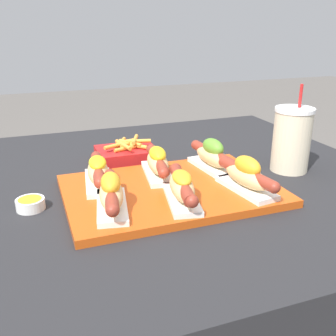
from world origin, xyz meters
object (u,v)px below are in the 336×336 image
hot_dog_0 (111,193)px  hot_dog_1 (183,187)px  hot_dog_3 (98,171)px  hot_dog_5 (213,156)px  sauce_bowl (30,204)px  hot_dog_4 (157,163)px  drink_cup (292,140)px  serving_tray (171,190)px  hot_dog_2 (247,176)px  fries_basket (127,153)px

hot_dog_0 → hot_dog_1: 0.15m
hot_dog_3 → hot_dog_5: size_ratio=1.00×
hot_dog_0 → hot_dog_5: hot_dog_5 is taller
hot_dog_0 → hot_dog_3: size_ratio=0.99×
hot_dog_1 → sauce_bowl: 0.33m
hot_dog_1 → hot_dog_4: size_ratio=0.99×
drink_cup → hot_dog_5: bearing=170.4°
serving_tray → sauce_bowl: sauce_bowl is taller
hot_dog_0 → hot_dog_2: 0.31m
hot_dog_4 → sauce_bowl: 0.31m
serving_tray → drink_cup: drink_cup is taller
hot_dog_3 → sauce_bowl: hot_dog_3 is taller
sauce_bowl → fries_basket: 0.37m
hot_dog_0 → fries_basket: (0.12, 0.34, -0.03)m
hot_dog_0 → hot_dog_5: size_ratio=0.99×
hot_dog_0 → hot_dog_1: (0.15, -0.02, -0.00)m
hot_dog_4 → sauce_bowl: hot_dog_4 is taller
hot_dog_4 → sauce_bowl: size_ratio=3.30×
serving_tray → hot_dog_1: (-0.00, -0.08, 0.04)m
hot_dog_4 → fries_basket: 0.20m
hot_dog_1 → hot_dog_3: bearing=135.2°
hot_dog_4 → drink_cup: size_ratio=0.87×
fries_basket → drink_cup: bearing=-30.8°
hot_dog_2 → fries_basket: (-0.19, 0.35, -0.03)m
hot_dog_3 → sauce_bowl: (-0.16, -0.04, -0.04)m
hot_dog_5 → hot_dog_4: bearing=178.0°
serving_tray → drink_cup: size_ratio=2.11×
hot_dog_2 → drink_cup: size_ratio=0.87×
hot_dog_1 → drink_cup: size_ratio=0.87×
hot_dog_3 → drink_cup: 0.51m
hot_dog_3 → drink_cup: drink_cup is taller
sauce_bowl → hot_dog_4: bearing=9.3°
drink_cup → hot_dog_4: bearing=173.5°
hot_dog_2 → drink_cup: bearing=29.7°
hot_dog_1 → sauce_bowl: hot_dog_1 is taller
hot_dog_0 → hot_dog_4: 0.21m
hot_dog_4 → hot_dog_5: bearing=-2.0°
hot_dog_3 → drink_cup: size_ratio=0.87×
hot_dog_0 → hot_dog_1: hot_dog_0 is taller
hot_dog_4 → drink_cup: 0.37m
serving_tray → fries_basket: 0.27m
sauce_bowl → drink_cup: size_ratio=0.26×
hot_dog_5 → hot_dog_1: bearing=-133.2°
hot_dog_1 → hot_dog_4: bearing=91.9°
hot_dog_2 → drink_cup: drink_cup is taller
hot_dog_0 → drink_cup: drink_cup is taller
hot_dog_2 → hot_dog_3: 0.34m
serving_tray → hot_dog_4: size_ratio=2.42×
hot_dog_0 → hot_dog_2: size_ratio=0.99×
hot_dog_2 → hot_dog_1: bearing=-178.7°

